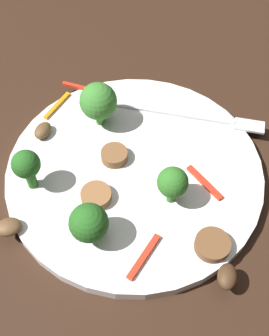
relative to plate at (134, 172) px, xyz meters
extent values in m
plane|color=black|center=(0.00, 0.00, -0.01)|extent=(1.40, 1.40, 0.00)
cylinder|color=white|center=(0.00, 0.00, 0.00)|extent=(0.28, 0.28, 0.01)
cube|color=silver|center=(0.04, 0.08, 0.01)|extent=(0.14, 0.02, 0.00)
cube|color=silver|center=(0.13, 0.08, 0.01)|extent=(0.04, 0.02, 0.00)
cylinder|color=#408630|center=(-0.05, 0.06, 0.02)|extent=(0.01, 0.01, 0.02)
sphere|color=#387A2D|center=(-0.05, 0.06, 0.04)|extent=(0.04, 0.04, 0.04)
cylinder|color=#296420|center=(-0.03, -0.09, 0.02)|extent=(0.01, 0.01, 0.02)
sphere|color=#235B1E|center=(-0.03, -0.09, 0.04)|extent=(0.04, 0.04, 0.04)
cylinder|color=#296420|center=(-0.10, -0.04, 0.02)|extent=(0.01, 0.01, 0.03)
sphere|color=#235B1E|center=(-0.10, -0.04, 0.05)|extent=(0.03, 0.03, 0.03)
cylinder|color=#347525|center=(0.04, -0.04, 0.02)|extent=(0.01, 0.01, 0.02)
sphere|color=#2D6B23|center=(0.04, -0.04, 0.04)|extent=(0.03, 0.03, 0.03)
cylinder|color=brown|center=(0.09, -0.08, 0.01)|extent=(0.05, 0.05, 0.01)
cylinder|color=brown|center=(-0.02, 0.01, 0.01)|extent=(0.04, 0.04, 0.01)
cylinder|color=brown|center=(-0.03, -0.04, 0.01)|extent=(0.04, 0.04, 0.01)
ellipsoid|color=#422B19|center=(0.10, -0.11, 0.01)|extent=(0.02, 0.03, 0.01)
ellipsoid|color=brown|center=(-0.11, 0.04, 0.01)|extent=(0.02, 0.03, 0.01)
ellipsoid|color=brown|center=(-0.11, -0.09, 0.01)|extent=(0.03, 0.03, 0.01)
cube|color=red|center=(0.08, -0.01, 0.01)|extent=(0.04, 0.04, 0.00)
cube|color=orange|center=(-0.11, 0.08, 0.01)|extent=(0.02, 0.05, 0.00)
cube|color=red|center=(0.02, -0.10, 0.01)|extent=(0.03, 0.05, 0.00)
cube|color=red|center=(-0.09, 0.12, 0.01)|extent=(0.04, 0.01, 0.00)
camera|label=1|loc=(0.03, -0.26, 0.38)|focal=44.71mm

